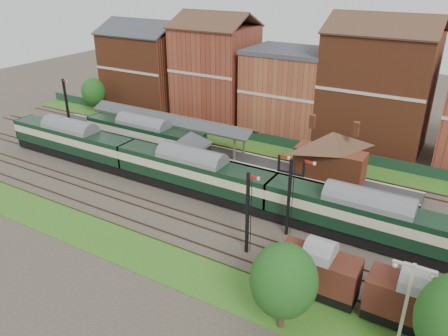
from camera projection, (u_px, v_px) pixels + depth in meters
The scene contains 20 objects.
ground at pixel (198, 194), 49.93m from camera, with size 160.00×160.00×0.00m, color #473D33.
grass_back at pixel (260, 148), 62.40m from camera, with size 90.00×4.50×0.06m, color #2D6619.
grass_front at pixel (126, 246), 40.56m from camera, with size 90.00×5.00×0.06m, color #2D6619.
fence at pixel (266, 139), 63.66m from camera, with size 90.00×0.12×1.50m, color #193823.
platform at pixel (207, 153), 59.64m from camera, with size 55.00×3.40×1.00m, color #2D2D2D.
signal_box at pixel (192, 153), 52.51m from camera, with size 5.40×5.40×6.00m.
brick_hut at pixel (250, 183), 49.65m from camera, with size 3.20×2.64×2.94m.
station_building at pixel (331, 154), 50.33m from camera, with size 8.10×8.10×5.90m.
canopy at pixel (170, 117), 60.69m from camera, with size 26.00×3.89×4.08m.
semaphore_bracket at pixel (290, 192), 40.47m from camera, with size 3.60×0.25×8.18m.
semaphore_platform_end at pixel (66, 103), 68.27m from camera, with size 1.23×0.25×8.00m.
semaphore_siding at pixel (248, 212), 38.09m from camera, with size 1.23×0.25×8.00m.
yard_lamp at pixel (406, 302), 28.19m from camera, with size 2.60×0.22×7.00m.
town_backdrop at pixel (287, 86), 66.56m from camera, with size 69.00×10.00×16.00m.
dmu_train at pixel (192, 172), 49.16m from camera, with size 58.30×3.06×4.48m.
platform_railcar at pixel (144, 135), 60.01m from camera, with size 18.73×2.95×4.31m.
goods_van_a at pixel (318, 271), 34.00m from camera, with size 6.25×2.71×3.79m.
goods_van_b at pixel (413, 302), 30.77m from camera, with size 6.37×2.76×3.87m.
tree_far at pixel (284, 281), 29.84m from camera, with size 4.73×4.73×6.91m.
tree_back at pixel (94, 92), 76.20m from camera, with size 4.14×4.14×6.05m.
Camera 1 is at (25.01, -36.35, 23.75)m, focal length 35.00 mm.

